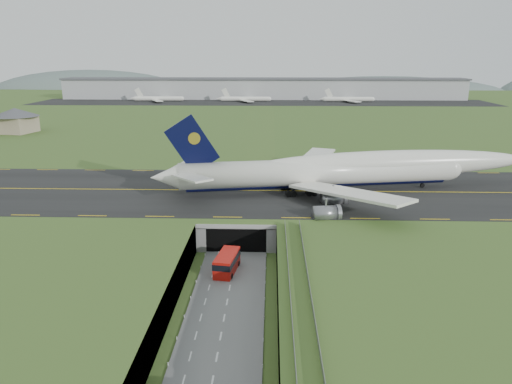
{
  "coord_description": "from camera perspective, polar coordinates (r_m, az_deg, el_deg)",
  "views": [
    {
      "loc": [
        6.92,
        -84.69,
        38.13
      ],
      "look_at": [
        3.56,
        20.0,
        9.35
      ],
      "focal_mm": 35.0,
      "sensor_mm": 36.0,
      "label": 1
    }
  ],
  "objects": [
    {
      "name": "guideway",
      "position": [
        73.44,
        4.92,
        -11.23
      ],
      "size": [
        3.0,
        53.0,
        7.05
      ],
      "color": "#A8A8A3",
      "rests_on": "ground"
    },
    {
      "name": "cargo_terminal",
      "position": [
        384.93,
        0.81,
        11.76
      ],
      "size": [
        320.0,
        67.0,
        15.6
      ],
      "color": "#B2B2B2",
      "rests_on": "ground"
    },
    {
      "name": "shuttle_tram",
      "position": [
        91.28,
        -3.34,
        -8.06
      ],
      "size": [
        4.48,
        8.9,
        3.44
      ],
      "rotation": [
        0.0,
        0.0,
        -0.16
      ],
      "color": "red",
      "rests_on": "ground"
    },
    {
      "name": "jumbo_jet",
      "position": [
        122.54,
        10.21,
        2.51
      ],
      "size": [
        93.07,
        59.48,
        20.0
      ],
      "rotation": [
        0.0,
        0.0,
        0.18
      ],
      "color": "white",
      "rests_on": "ground"
    },
    {
      "name": "service_building",
      "position": [
        237.66,
        -25.79,
        7.61
      ],
      "size": [
        22.87,
        22.87,
        10.59
      ],
      "rotation": [
        0.0,
        0.0,
        -0.2
      ],
      "color": "tan",
      "rests_on": "ground"
    },
    {
      "name": "tunnel_portal",
      "position": [
        107.43,
        -1.96,
        -3.55
      ],
      "size": [
        17.0,
        22.3,
        6.0
      ],
      "color": "gray",
      "rests_on": "ground"
    },
    {
      "name": "ground",
      "position": [
        93.14,
        -2.62,
        -8.82
      ],
      "size": [
        900.0,
        900.0,
        0.0
      ],
      "primitive_type": "plane",
      "color": "#406327",
      "rests_on": "ground"
    },
    {
      "name": "trench_road",
      "position": [
        86.33,
        -3.0,
        -10.8
      ],
      "size": [
        12.0,
        75.0,
        0.2
      ],
      "primitive_type": "cube",
      "color": "slate",
      "rests_on": "ground"
    },
    {
      "name": "distant_hills",
      "position": [
        519.6,
        8.32,
        10.55
      ],
      "size": [
        700.0,
        91.0,
        60.0
      ],
      "color": "slate",
      "rests_on": "ground"
    },
    {
      "name": "taxiway",
      "position": [
        122.17,
        -1.47,
        0.15
      ],
      "size": [
        800.0,
        44.0,
        0.18
      ],
      "primitive_type": "cube",
      "color": "black",
      "rests_on": "airfield_deck"
    },
    {
      "name": "airfield_deck",
      "position": [
        91.95,
        -2.64,
        -7.12
      ],
      "size": [
        800.0,
        800.0,
        6.0
      ],
      "primitive_type": "cube",
      "color": "gray",
      "rests_on": "ground"
    }
  ]
}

